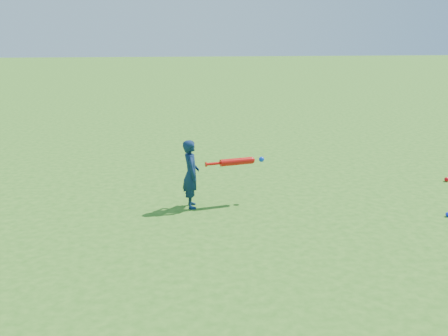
{
  "coord_description": "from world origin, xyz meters",
  "views": [
    {
      "loc": [
        -0.94,
        -6.92,
        2.5
      ],
      "look_at": [
        -0.21,
        0.04,
        0.54
      ],
      "focal_mm": 40.0,
      "sensor_mm": 36.0,
      "label": 1
    }
  ],
  "objects_px": {
    "child": "(191,174)",
    "ground_ball_blue": "(448,214)",
    "ground_ball_red": "(447,179)",
    "bat_swing": "(239,161)"
  },
  "relations": [
    {
      "from": "child",
      "to": "ground_ball_blue",
      "type": "relative_size",
      "value": 15.25
    },
    {
      "from": "child",
      "to": "bat_swing",
      "type": "distance_m",
      "value": 0.72
    },
    {
      "from": "child",
      "to": "bat_swing",
      "type": "height_order",
      "value": "child"
    },
    {
      "from": "child",
      "to": "ground_ball_red",
      "type": "distance_m",
      "value": 4.44
    },
    {
      "from": "bat_swing",
      "to": "child",
      "type": "bearing_deg",
      "value": 175.36
    },
    {
      "from": "ground_ball_red",
      "to": "bat_swing",
      "type": "bearing_deg",
      "value": -169.37
    },
    {
      "from": "ground_ball_red",
      "to": "bat_swing",
      "type": "relative_size",
      "value": 0.09
    },
    {
      "from": "bat_swing",
      "to": "ground_ball_red",
      "type": "bearing_deg",
      "value": -2.85
    },
    {
      "from": "ground_ball_blue",
      "to": "bat_swing",
      "type": "distance_m",
      "value": 2.99
    },
    {
      "from": "ground_ball_red",
      "to": "ground_ball_blue",
      "type": "bearing_deg",
      "value": -118.68
    }
  ]
}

